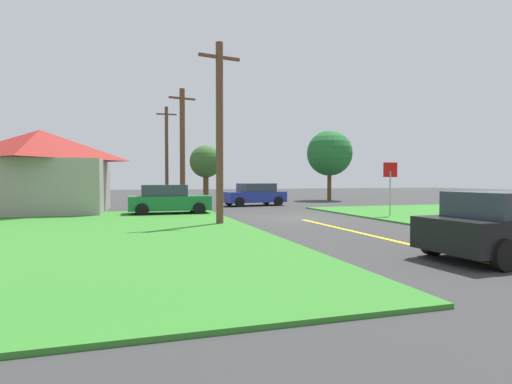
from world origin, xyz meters
TOP-DOWN VIEW (x-y plane):
  - ground_plane at (0.00, 0.00)m, footprint 120.00×120.00m
  - grass_verge_right at (9.28, -4.00)m, footprint 12.00×20.00m
  - grass_verge_left at (-9.28, -4.00)m, footprint 12.00×20.00m
  - lane_stripe_center at (0.00, -8.00)m, footprint 0.20×14.00m
  - stop_sign at (4.68, -1.12)m, footprint 0.73×0.13m
  - parked_car_near_building at (-5.82, 3.79)m, footprint 4.33×2.02m
  - car_approaching_junction at (0.89, 9.83)m, footprint 4.74×2.69m
  - car_behind_on_main_road at (0.96, -11.20)m, footprint 4.53×2.44m
  - utility_pole_near at (-4.24, -2.04)m, footprint 1.80×0.41m
  - utility_pole_mid at (-4.43, 8.72)m, footprint 1.79×0.45m
  - utility_pole_far at (-4.51, 19.48)m, footprint 1.80×0.31m
  - oak_tree_left at (-1.34, 17.20)m, footprint 2.85×2.85m
  - pine_tree_center at (9.56, 14.91)m, footprint 4.10×4.10m
  - barn at (-12.66, 7.17)m, footprint 7.24×7.30m

SIDE VIEW (x-z plane):
  - ground_plane at x=0.00m, z-range 0.00..0.00m
  - lane_stripe_center at x=0.00m, z-range 0.00..0.01m
  - grass_verge_right at x=9.28m, z-range 0.00..0.08m
  - grass_verge_left at x=-9.28m, z-range 0.00..0.08m
  - parked_car_near_building at x=-5.82m, z-range -0.01..1.61m
  - car_behind_on_main_road at x=0.96m, z-range 0.00..1.62m
  - car_approaching_junction at x=0.89m, z-range 0.00..1.62m
  - stop_sign at x=4.68m, z-range 0.56..3.32m
  - barn at x=-12.66m, z-range 0.00..4.73m
  - oak_tree_left at x=-1.34m, z-range 0.98..5.91m
  - utility_pole_near at x=-4.24m, z-range 0.11..7.68m
  - utility_pole_mid at x=-4.43m, z-range 0.09..7.98m
  - pine_tree_center at x=9.56m, z-range 1.10..7.44m
  - utility_pole_far at x=-4.51m, z-range 0.11..8.61m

